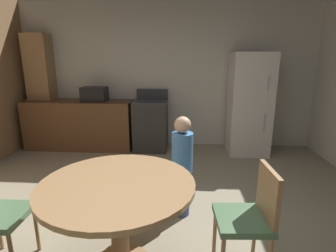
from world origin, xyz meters
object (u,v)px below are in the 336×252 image
dining_table (118,202)px  person_child (182,164)px  microwave (95,94)px  chair_east (251,214)px  oven_range (151,125)px  refrigerator (249,104)px

dining_table → person_child: 0.93m
microwave → dining_table: microwave is taller
dining_table → chair_east: 1.02m
oven_range → person_child: oven_range is taller
chair_east → dining_table: bearing=0.0°
refrigerator → dining_table: refrigerator is taller
oven_range → refrigerator: refrigerator is taller
oven_range → chair_east: bearing=-68.1°
refrigerator → dining_table: bearing=-119.4°
chair_east → person_child: (-0.54, 0.74, 0.08)m
microwave → person_child: bearing=-52.2°
refrigerator → oven_range: bearing=178.2°
oven_range → refrigerator: size_ratio=0.62×
chair_east → person_child: size_ratio=0.80×
oven_range → refrigerator: bearing=-1.8°
dining_table → chair_east: size_ratio=1.33×
dining_table → person_child: size_ratio=1.06×
chair_east → person_child: person_child is taller
oven_range → dining_table: size_ratio=0.95×
oven_range → chair_east: oven_range is taller
dining_table → chair_east: bearing=3.4°
dining_table → person_child: person_child is taller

